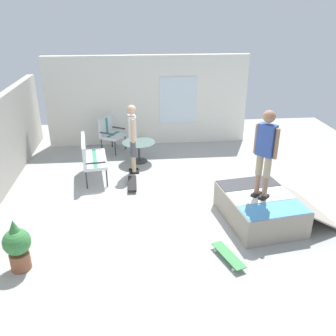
# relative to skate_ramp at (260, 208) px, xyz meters

# --- Properties ---
(ground_plane) EXTENTS (12.00, 12.00, 0.10)m
(ground_plane) POSITION_rel_skate_ramp_xyz_m (0.95, 1.49, -0.33)
(ground_plane) COLOR #A8A8A3
(house_facade) EXTENTS (0.23, 6.00, 2.66)m
(house_facade) POSITION_rel_skate_ramp_xyz_m (4.75, 1.98, 1.05)
(house_facade) COLOR white
(house_facade) RESTS_ON ground_plane
(skate_ramp) EXTENTS (1.93, 2.24, 0.57)m
(skate_ramp) POSITION_rel_skate_ramp_xyz_m (0.00, 0.00, 0.00)
(skate_ramp) COLOR gray
(skate_ramp) RESTS_ON ground_plane
(patio_bench) EXTENTS (1.31, 0.71, 1.02)m
(patio_bench) POSITION_rel_skate_ramp_xyz_m (2.33, 3.54, 0.33)
(patio_bench) COLOR #38383D
(patio_bench) RESTS_ON ground_plane
(patio_chair_near_house) EXTENTS (0.81, 0.79, 1.02)m
(patio_chair_near_house) POSITION_rel_skate_ramp_xyz_m (4.16, 3.16, 0.33)
(patio_chair_near_house) COLOR #38383D
(patio_chair_near_house) RESTS_ON ground_plane
(patio_table) EXTENTS (0.90, 0.90, 0.57)m
(patio_table) POSITION_rel_skate_ramp_xyz_m (3.25, 2.33, 0.12)
(patio_table) COLOR #38383D
(patio_table) RESTS_ON ground_plane
(person_watching) EXTENTS (0.48, 0.26, 1.77)m
(person_watching) POSITION_rel_skate_ramp_xyz_m (2.56, 2.49, 0.76)
(person_watching) COLOR black
(person_watching) RESTS_ON ground_plane
(person_skater) EXTENTS (0.38, 0.36, 1.71)m
(person_skater) POSITION_rel_skate_ramp_xyz_m (-0.05, 0.06, 1.29)
(person_skater) COLOR black
(person_skater) RESTS_ON skate_ramp
(skateboard_by_bench) EXTENTS (0.80, 0.20, 0.10)m
(skateboard_by_bench) POSITION_rel_skate_ramp_xyz_m (1.74, 2.53, -0.20)
(skateboard_by_bench) COLOR black
(skateboard_by_bench) RESTS_ON ground_plane
(skateboard_spare) EXTENTS (0.82, 0.45, 0.10)m
(skateboard_spare) POSITION_rel_skate_ramp_xyz_m (-1.17, 0.93, -0.20)
(skateboard_spare) COLOR #3F8C4C
(skateboard_spare) RESTS_ON ground_plane
(potted_plant) EXTENTS (0.44, 0.44, 0.92)m
(potted_plant) POSITION_rel_skate_ramp_xyz_m (-1.06, 4.36, 0.18)
(potted_plant) COLOR brown
(potted_plant) RESTS_ON ground_plane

